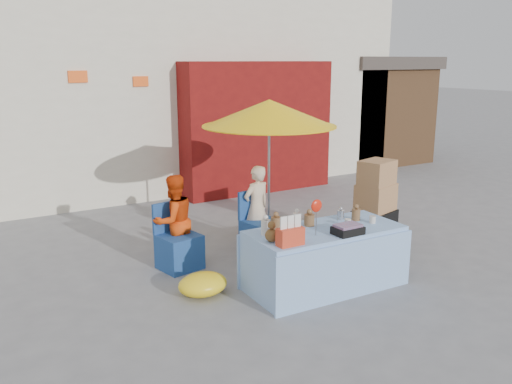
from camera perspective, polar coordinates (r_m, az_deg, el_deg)
ground at (r=6.69m, az=2.85°, el=-9.38°), size 80.00×80.00×0.00m
backdrop at (r=13.23m, az=-14.18°, el=15.40°), size 14.00×8.00×7.80m
market_table at (r=6.46m, az=7.18°, el=-6.82°), size 1.90×0.93×1.13m
chair_left at (r=7.07m, az=-8.13°, el=-5.99°), size 0.56×0.55×0.85m
chair_right at (r=7.61m, az=0.56°, el=-4.40°), size 0.56×0.55×0.85m
vendor_orange at (r=7.08m, az=-8.63°, el=-3.00°), size 0.66×0.56×1.21m
vendor_beige at (r=7.63m, az=0.06°, el=-1.65°), size 0.48×0.36×1.20m
umbrella at (r=7.67m, az=1.41°, el=8.25°), size 1.90×1.90×2.09m
box_stack at (r=7.98m, az=12.43°, el=-1.47°), size 0.67×0.60×1.25m
tarp_bundle at (r=6.31m, az=-5.63°, el=-9.64°), size 0.71×0.64×0.26m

